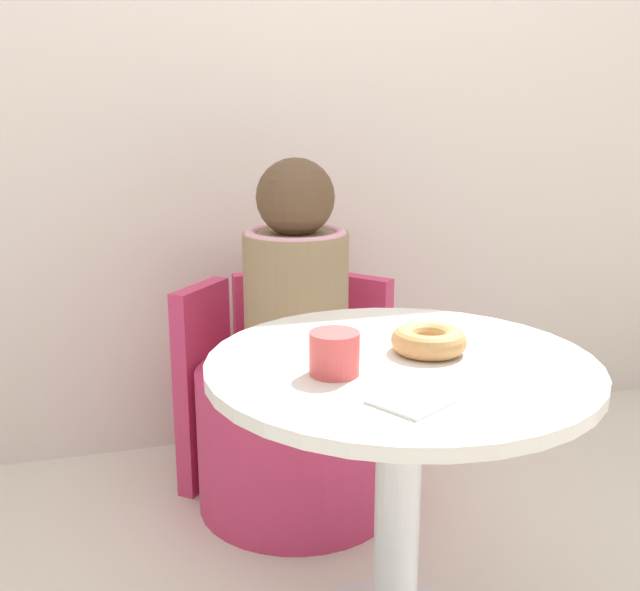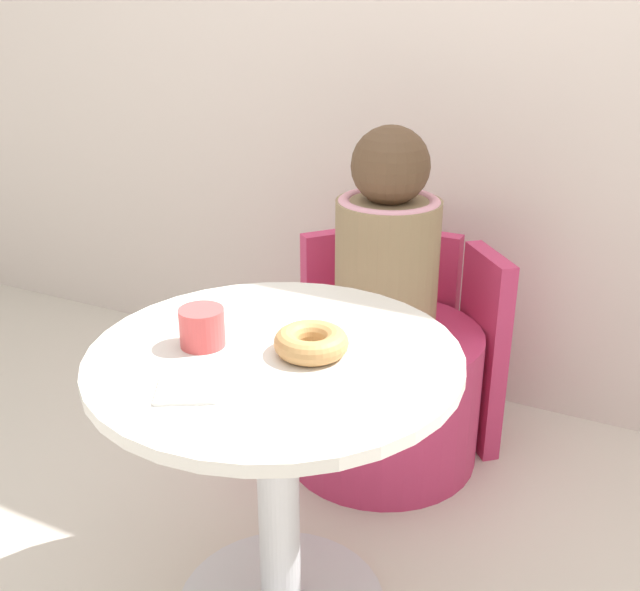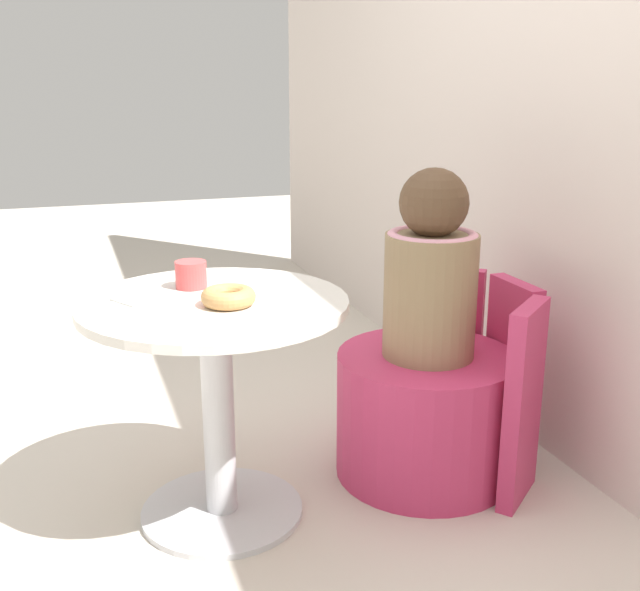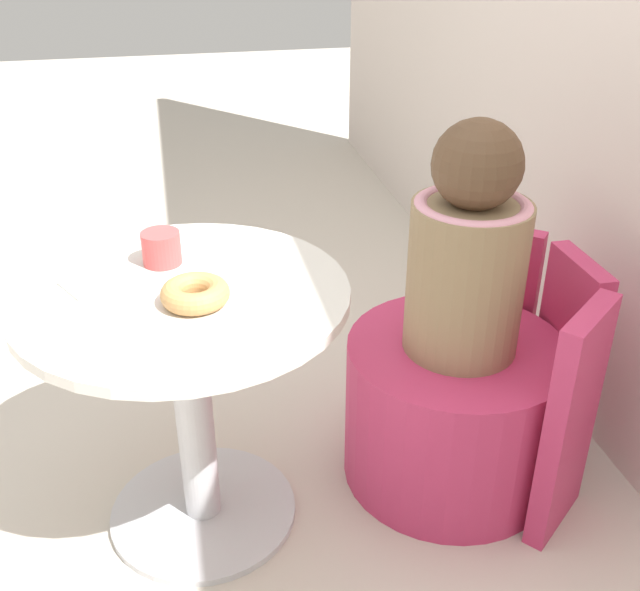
{
  "view_description": "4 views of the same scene",
  "coord_description": "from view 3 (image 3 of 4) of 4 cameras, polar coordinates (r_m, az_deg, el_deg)",
  "views": [
    {
      "loc": [
        -0.53,
        -1.2,
        1.09
      ],
      "look_at": [
        -0.11,
        0.28,
        0.69
      ],
      "focal_mm": 42.0,
      "sensor_mm": 36.0,
      "label": 1
    },
    {
      "loc": [
        0.6,
        -1.1,
        1.28
      ],
      "look_at": [
        -0.1,
        0.32,
        0.62
      ],
      "focal_mm": 42.0,
      "sensor_mm": 36.0,
      "label": 2
    },
    {
      "loc": [
        1.84,
        -0.36,
        1.19
      ],
      "look_at": [
        -0.1,
        0.31,
        0.6
      ],
      "focal_mm": 42.0,
      "sensor_mm": 36.0,
      "label": 3
    },
    {
      "loc": [
        1.38,
        -0.01,
        1.38
      ],
      "look_at": [
        -0.01,
        0.28,
        0.61
      ],
      "focal_mm": 42.0,
      "sensor_mm": 36.0,
      "label": 4
    }
  ],
  "objects": [
    {
      "name": "paper_napkin",
      "position": [
        2.02,
        -13.72,
        -0.25
      ],
      "size": [
        0.14,
        0.14,
        0.01
      ],
      "color": "white",
      "rests_on": "round_table"
    },
    {
      "name": "donut",
      "position": [
        1.93,
        -6.99,
        -0.09
      ],
      "size": [
        0.14,
        0.14,
        0.05
      ],
      "color": "tan",
      "rests_on": "round_table"
    },
    {
      "name": "ground_plane",
      "position": [
        2.22,
        -6.99,
        -16.56
      ],
      "size": [
        12.0,
        12.0,
        0.0
      ],
      "primitive_type": "plane",
      "color": "beige"
    },
    {
      "name": "cup",
      "position": [
        2.11,
        -9.8,
        1.58
      ],
      "size": [
        0.09,
        0.09,
        0.08
      ],
      "color": "#DB4C4C",
      "rests_on": "round_table"
    },
    {
      "name": "back_wall",
      "position": [
        2.37,
        20.7,
        15.22
      ],
      "size": [
        6.0,
        0.06,
        2.4
      ],
      "color": "silver",
      "rests_on": "ground_plane"
    },
    {
      "name": "tub_chair",
      "position": [
        2.38,
        8.01,
        -8.93
      ],
      "size": [
        0.55,
        0.55,
        0.39
      ],
      "color": "#C63360",
      "rests_on": "ground_plane"
    },
    {
      "name": "round_table",
      "position": [
        2.05,
        -7.88,
        -5.42
      ],
      "size": [
        0.71,
        0.71,
        0.64
      ],
      "color": "silver",
      "rests_on": "ground_plane"
    },
    {
      "name": "booth_backrest",
      "position": [
        2.44,
        12.91,
        -5.89
      ],
      "size": [
        0.65,
        0.24,
        0.6
      ],
      "color": "#C63360",
      "rests_on": "ground_plane"
    },
    {
      "name": "child_figure",
      "position": [
        2.23,
        8.45,
        1.71
      ],
      "size": [
        0.28,
        0.28,
        0.57
      ],
      "color": "#937A56",
      "rests_on": "tub_chair"
    }
  ]
}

